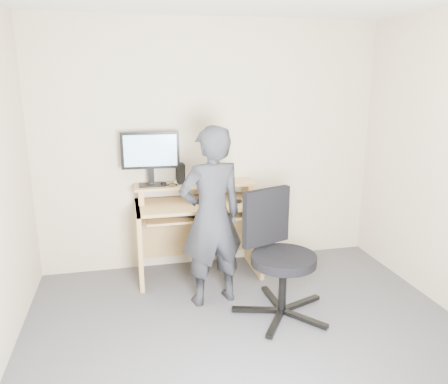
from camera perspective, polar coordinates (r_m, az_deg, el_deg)
name	(u,v)px	position (r m, az deg, el deg)	size (l,w,h in m)	color
ground	(261,356)	(3.35, 4.82, -20.60)	(3.50, 3.50, 0.00)	#4F4E53
back_wall	(212,146)	(4.48, -1.64, 5.97)	(3.50, 0.02, 2.50)	#C2B69A
desk	(197,220)	(4.40, -3.56, -3.64)	(1.20, 0.60, 0.91)	tan
monitor	(150,154)	(4.24, -9.59, 4.94)	(0.56, 0.16, 0.53)	black
external_drive	(180,173)	(4.35, -5.71, 2.43)	(0.07, 0.13, 0.20)	black
travel_mug	(211,173)	(4.34, -1.65, 2.45)	(0.09, 0.09, 0.20)	silver
smartphone	(213,182)	(4.38, -1.42, 1.30)	(0.07, 0.13, 0.01)	black
charger	(164,184)	(4.27, -7.88, 0.99)	(0.04, 0.04, 0.04)	black
headphones	(182,182)	(4.39, -5.45, 1.31)	(0.16, 0.16, 0.02)	silver
keyboard	(198,214)	(4.20, -3.45, -2.84)	(0.46, 0.18, 0.03)	black
mouse	(238,201)	(4.24, 1.78, -1.20)	(0.10, 0.06, 0.04)	black
office_chair	(277,250)	(3.65, 6.98, -7.54)	(0.81, 0.78, 1.02)	black
person	(212,217)	(3.72, -1.64, -3.31)	(0.57, 0.37, 1.56)	black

